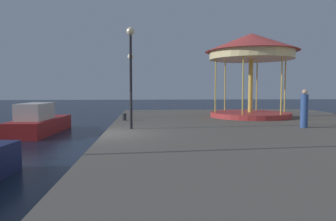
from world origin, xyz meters
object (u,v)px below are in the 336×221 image
Objects in this scene: lamp_post_mid_promenade at (131,74)px; bollard_south at (124,117)px; carousel at (251,55)px; person_mid_promenade at (304,110)px; lamp_post_near_edge at (131,60)px; motorboat_red at (39,122)px.

bollard_south is at bearing -99.58° from lamp_post_mid_promenade.
carousel is at bearing -1.37° from lamp_post_mid_promenade.
carousel reaches higher than person_mid_promenade.
bollard_south is at bearing 98.63° from lamp_post_near_edge.
lamp_post_near_edge is at bearing 178.78° from person_mid_promenade.
motorboat_red is 3.17× the size of person_mid_promenade.
lamp_post_near_edge is at bearing -144.45° from carousel.
bollard_south is (-7.95, -1.55, -3.77)m from carousel.
lamp_post_mid_promenade is (-0.27, 5.46, -0.33)m from lamp_post_near_edge.
person_mid_promenade is at bearing -1.22° from lamp_post_near_edge.
carousel is 9.12m from lamp_post_near_edge.
carousel is 1.47× the size of lamp_post_mid_promenade.
bollard_south is (-0.29, -1.73, -2.56)m from lamp_post_mid_promenade.
lamp_post_mid_promenade is at bearing 12.11° from motorboat_red.
carousel is (12.95, 0.95, 4.10)m from motorboat_red.
lamp_post_near_edge is 2.53× the size of person_mid_promenade.
motorboat_red is at bearing -167.89° from lamp_post_mid_promenade.
motorboat_red is 5.05m from bollard_south.
motorboat_red is 14.38m from person_mid_promenade.
carousel is 8.93m from bollard_south.
carousel is 6.32m from person_mid_promenade.
lamp_post_near_edge is 1.14× the size of lamp_post_mid_promenade.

